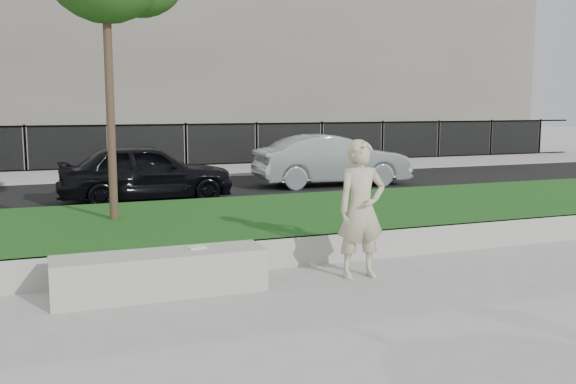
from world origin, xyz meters
name	(u,v)px	position (x,y,z in m)	size (l,w,h in m)	color
ground	(272,293)	(0.00, 0.00, 0.00)	(90.00, 90.00, 0.00)	gray
grass_bank	(208,229)	(0.00, 3.00, 0.20)	(34.00, 4.00, 0.40)	#0D340E
grass_kerb	(245,256)	(0.00, 1.04, 0.20)	(34.00, 0.08, 0.40)	gray
street	(152,195)	(0.00, 8.50, 0.02)	(34.00, 7.00, 0.04)	black
far_pavement	(127,174)	(0.00, 13.00, 0.06)	(34.00, 3.00, 0.12)	gray
iron_fence	(131,161)	(0.00, 12.00, 0.54)	(32.00, 0.30, 1.50)	slate
building_facade	(100,32)	(0.00, 20.00, 5.00)	(34.00, 10.00, 10.00)	#5F5C53
stone_bench	(161,274)	(-1.20, 0.40, 0.24)	(2.39, 0.60, 0.49)	gray
man	(361,209)	(1.27, 0.25, 0.86)	(0.63, 0.41, 1.73)	#B8AE8D
book	(197,247)	(-0.77, 0.46, 0.50)	(0.20, 0.14, 0.02)	beige
car_dark	(146,172)	(-0.28, 7.42, 0.68)	(1.51, 3.76, 1.28)	black
car_silver	(332,160)	(4.70, 8.46, 0.70)	(1.41, 4.03, 1.33)	#9A9EA3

